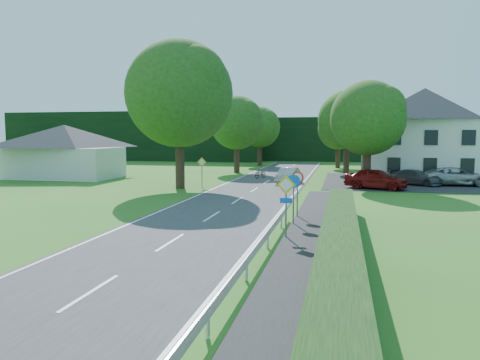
% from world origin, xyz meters
% --- Properties ---
extents(ground, '(160.00, 160.00, 0.00)m').
position_xyz_m(ground, '(0.00, 0.00, 0.00)').
color(ground, '#28601B').
rests_on(ground, ground).
extents(road, '(7.00, 80.00, 0.04)m').
position_xyz_m(road, '(0.00, 20.00, 0.02)').
color(road, '#343437').
rests_on(road, ground).
extents(footpath, '(1.50, 44.00, 0.04)m').
position_xyz_m(footpath, '(4.95, 2.00, 0.02)').
color(footpath, black).
rests_on(footpath, ground).
extents(parking_pad, '(14.00, 16.00, 0.04)m').
position_xyz_m(parking_pad, '(12.00, 33.00, 0.02)').
color(parking_pad, black).
rests_on(parking_pad, ground).
extents(line_edge_left, '(0.12, 80.00, 0.01)m').
position_xyz_m(line_edge_left, '(-3.25, 20.00, 0.04)').
color(line_edge_left, white).
rests_on(line_edge_left, road).
extents(line_edge_right, '(0.12, 80.00, 0.01)m').
position_xyz_m(line_edge_right, '(3.25, 20.00, 0.04)').
color(line_edge_right, white).
rests_on(line_edge_right, road).
extents(line_centre, '(0.12, 80.00, 0.01)m').
position_xyz_m(line_centre, '(0.00, 20.00, 0.04)').
color(line_centre, white).
rests_on(line_centre, road).
extents(guardrail, '(0.12, 26.00, 0.69)m').
position_xyz_m(guardrail, '(3.85, -1.00, 0.34)').
color(guardrail, silver).
rests_on(guardrail, ground).
extents(hedge_right, '(1.20, 30.00, 1.30)m').
position_xyz_m(hedge_right, '(6.50, 0.00, 0.65)').
color(hedge_right, black).
rests_on(hedge_right, ground).
extents(tree_main, '(9.40, 9.40, 11.64)m').
position_xyz_m(tree_main, '(-6.00, 24.00, 5.82)').
color(tree_main, '#1E4815').
rests_on(tree_main, ground).
extents(tree_left_far, '(7.00, 7.00, 8.58)m').
position_xyz_m(tree_left_far, '(-5.00, 40.00, 4.29)').
color(tree_left_far, '#1E4815').
rests_on(tree_left_far, ground).
extents(tree_right_far, '(7.40, 7.40, 9.09)m').
position_xyz_m(tree_right_far, '(7.00, 42.00, 4.54)').
color(tree_right_far, '#1E4815').
rests_on(tree_right_far, ground).
extents(tree_left_back, '(6.60, 6.60, 8.07)m').
position_xyz_m(tree_left_back, '(-4.50, 52.00, 4.04)').
color(tree_left_back, '#1E4815').
rests_on(tree_left_back, ground).
extents(tree_right_back, '(6.20, 6.20, 7.56)m').
position_xyz_m(tree_right_back, '(6.00, 50.00, 3.78)').
color(tree_right_back, '#1E4815').
rests_on(tree_right_back, ground).
extents(tree_right_mid, '(7.00, 7.00, 8.58)m').
position_xyz_m(tree_right_mid, '(8.50, 28.00, 4.29)').
color(tree_right_mid, '#1E4815').
rests_on(tree_right_mid, ground).
extents(treeline_left, '(44.00, 6.00, 8.00)m').
position_xyz_m(treeline_left, '(-28.00, 62.00, 4.00)').
color(treeline_left, black).
rests_on(treeline_left, ground).
extents(treeline_right, '(30.00, 5.00, 7.00)m').
position_xyz_m(treeline_right, '(8.00, 66.00, 3.50)').
color(treeline_right, black).
rests_on(treeline_right, ground).
extents(bungalow_left, '(11.00, 6.50, 5.20)m').
position_xyz_m(bungalow_left, '(-20.00, 30.00, 2.71)').
color(bungalow_left, silver).
rests_on(bungalow_left, ground).
extents(house_white, '(10.60, 8.40, 8.60)m').
position_xyz_m(house_white, '(14.00, 36.00, 4.41)').
color(house_white, white).
rests_on(house_white, ground).
extents(streetlight, '(2.03, 0.18, 8.00)m').
position_xyz_m(streetlight, '(8.06, 30.00, 4.46)').
color(streetlight, slate).
rests_on(streetlight, ground).
extents(sign_priority_right, '(0.78, 0.09, 2.59)m').
position_xyz_m(sign_priority_right, '(4.30, 7.98, 1.80)').
color(sign_priority_right, slate).
rests_on(sign_priority_right, ground).
extents(sign_roundabout, '(0.64, 0.08, 2.37)m').
position_xyz_m(sign_roundabout, '(4.30, 10.98, 1.67)').
color(sign_roundabout, slate).
rests_on(sign_roundabout, ground).
extents(sign_speed_limit, '(0.64, 0.11, 2.37)m').
position_xyz_m(sign_speed_limit, '(4.30, 12.97, 1.77)').
color(sign_speed_limit, slate).
rests_on(sign_speed_limit, ground).
extents(sign_priority_left, '(0.78, 0.09, 2.44)m').
position_xyz_m(sign_priority_left, '(-4.50, 24.98, 1.72)').
color(sign_priority_left, slate).
rests_on(sign_priority_left, ground).
extents(moving_car, '(1.86, 4.22, 1.35)m').
position_xyz_m(moving_car, '(1.97, 29.37, 0.71)').
color(moving_car, silver).
rests_on(moving_car, road).
extents(motorcycle, '(1.23, 1.79, 0.89)m').
position_xyz_m(motorcycle, '(-1.20, 33.64, 0.49)').
color(motorcycle, black).
rests_on(motorcycle, road).
extents(parked_car_red, '(5.11, 3.46, 1.62)m').
position_xyz_m(parked_car_red, '(9.13, 26.50, 0.85)').
color(parked_car_red, maroon).
rests_on(parked_car_red, parking_pad).
extents(parked_car_silver_a, '(4.64, 1.77, 1.51)m').
position_xyz_m(parked_car_silver_a, '(12.00, 37.00, 0.80)').
color(parked_car_silver_a, '#A9ABAE').
rests_on(parked_car_silver_a, parking_pad).
extents(parked_car_grey, '(4.64, 3.89, 1.27)m').
position_xyz_m(parked_car_grey, '(12.60, 30.32, 0.68)').
color(parked_car_grey, '#4D4E52').
rests_on(parked_car_grey, parking_pad).
extents(parked_car_silver_b, '(5.41, 2.54, 1.50)m').
position_xyz_m(parked_car_silver_b, '(15.85, 30.56, 0.79)').
color(parked_car_silver_b, '#9FA0A5').
rests_on(parked_car_silver_b, parking_pad).
extents(parasol, '(2.69, 2.71, 1.88)m').
position_xyz_m(parasol, '(11.62, 35.00, 0.98)').
color(parasol, red).
rests_on(parasol, parking_pad).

